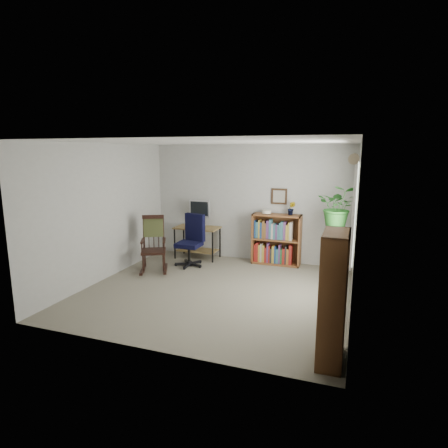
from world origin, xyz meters
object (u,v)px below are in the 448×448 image
at_px(desk, 198,242).
at_px(office_chair, 189,240).
at_px(rocking_chair, 153,244).
at_px(tall_bookshelf, 333,298).
at_px(low_bookshelf, 276,239).

bearing_deg(desk, office_chair, -83.04).
height_order(office_chair, rocking_chair, rocking_chair).
xyz_separation_m(desk, rocking_chair, (-0.42, -1.12, 0.20)).
relative_size(office_chair, tall_bookshelf, 0.73).
bearing_deg(low_bookshelf, tall_bookshelf, -68.68).
distance_m(desk, low_bookshelf, 1.70).
height_order(desk, tall_bookshelf, tall_bookshelf).
bearing_deg(low_bookshelf, rocking_chair, -149.52).
bearing_deg(low_bookshelf, office_chair, -156.26).
bearing_deg(office_chair, desk, 110.20).
bearing_deg(office_chair, low_bookshelf, 36.98).
height_order(rocking_chair, low_bookshelf, rocking_chair).
relative_size(rocking_chair, tall_bookshelf, 0.75).
height_order(desk, low_bookshelf, low_bookshelf).
xyz_separation_m(rocking_chair, low_bookshelf, (2.10, 1.24, -0.03)).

